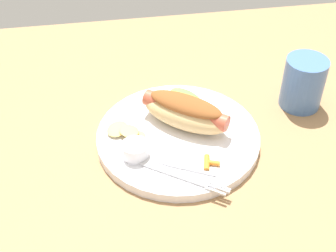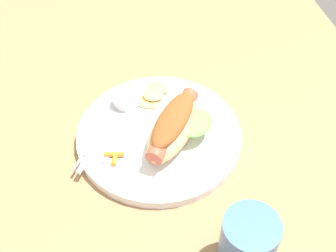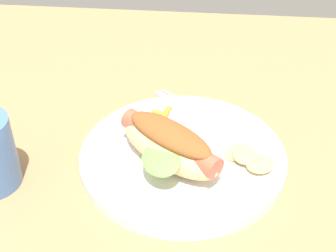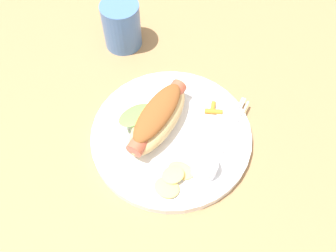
# 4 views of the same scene
# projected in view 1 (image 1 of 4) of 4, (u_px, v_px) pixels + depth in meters

# --- Properties ---
(ground_plane) EXTENTS (1.20, 0.90, 0.02)m
(ground_plane) POSITION_uv_depth(u_px,v_px,m) (199.00, 155.00, 0.78)
(ground_plane) COLOR #9E754C
(plate) EXTENTS (0.26, 0.26, 0.02)m
(plate) POSITION_uv_depth(u_px,v_px,m) (178.00, 137.00, 0.78)
(plate) COLOR white
(plate) RESTS_ON ground_plane
(hot_dog) EXTENTS (0.15, 0.14, 0.05)m
(hot_dog) POSITION_uv_depth(u_px,v_px,m) (185.00, 111.00, 0.78)
(hot_dog) COLOR #DBB77A
(hot_dog) RESTS_ON plate
(sauce_ramekin) EXTENTS (0.04, 0.04, 0.02)m
(sauce_ramekin) POSITION_uv_depth(u_px,v_px,m) (135.00, 150.00, 0.73)
(sauce_ramekin) COLOR white
(sauce_ramekin) RESTS_ON plate
(fork) EXTENTS (0.14, 0.10, 0.00)m
(fork) POSITION_uv_depth(u_px,v_px,m) (176.00, 174.00, 0.71)
(fork) COLOR silver
(fork) RESTS_ON plate
(knife) EXTENTS (0.13, 0.07, 0.00)m
(knife) POSITION_uv_depth(u_px,v_px,m) (173.00, 163.00, 0.72)
(knife) COLOR silver
(knife) RESTS_ON plate
(chips_pile) EXTENTS (0.08, 0.08, 0.01)m
(chips_pile) POSITION_uv_depth(u_px,v_px,m) (127.00, 133.00, 0.77)
(chips_pile) COLOR #E2BF66
(chips_pile) RESTS_ON plate
(carrot_garnish) EXTENTS (0.03, 0.03, 0.01)m
(carrot_garnish) POSITION_uv_depth(u_px,v_px,m) (208.00, 163.00, 0.72)
(carrot_garnish) COLOR orange
(carrot_garnish) RESTS_ON plate
(drinking_cup) EXTENTS (0.07, 0.07, 0.09)m
(drinking_cup) POSITION_uv_depth(u_px,v_px,m) (303.00, 83.00, 0.83)
(drinking_cup) COLOR #4770B2
(drinking_cup) RESTS_ON ground_plane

